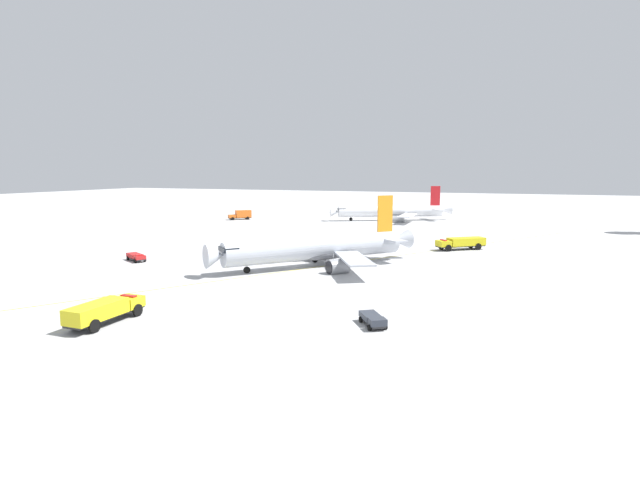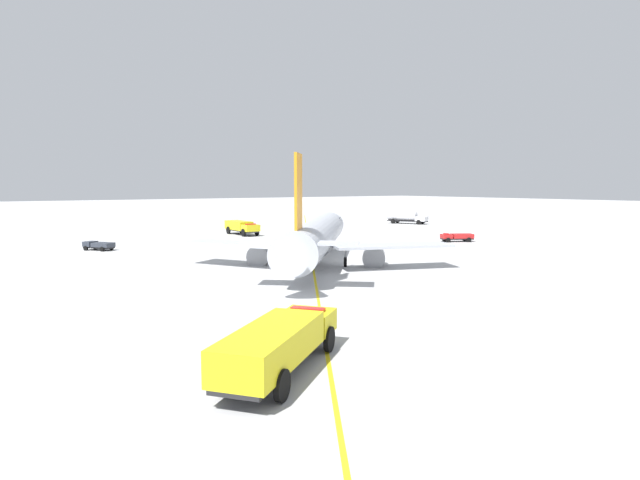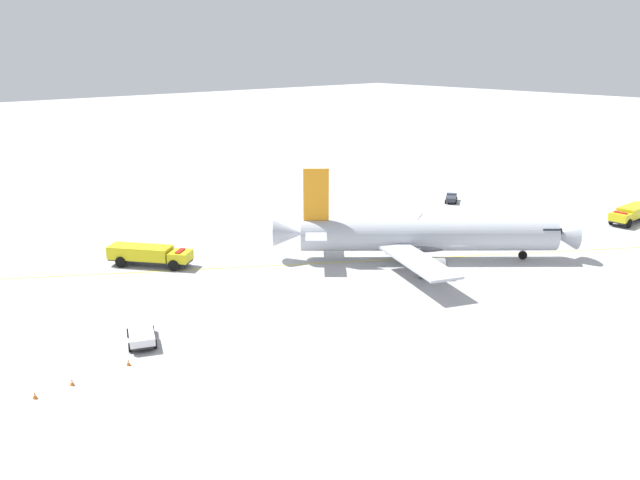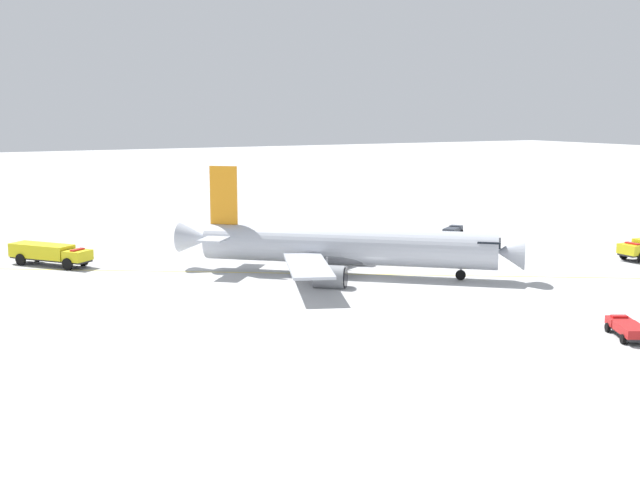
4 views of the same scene
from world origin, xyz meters
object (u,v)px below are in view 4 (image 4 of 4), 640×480
object	(u,v)px
airliner_main	(344,248)
fire_tender_truck_extra	(49,253)
ops_pickup_truck	(627,328)
baggage_truck_truck	(453,230)

from	to	relation	value
airliner_main	fire_tender_truck_extra	distance (m)	34.96
ops_pickup_truck	airliner_main	bearing A→B (deg)	40.85
fire_tender_truck_extra	baggage_truck_truck	bearing A→B (deg)	48.74
ops_pickup_truck	baggage_truck_truck	bearing A→B (deg)	5.30
ops_pickup_truck	fire_tender_truck_extra	bearing A→B (deg)	61.24
airliner_main	baggage_truck_truck	bearing A→B (deg)	72.60
baggage_truck_truck	fire_tender_truck_extra	bearing A→B (deg)	141.70
fire_tender_truck_extra	ops_pickup_truck	bearing A→B (deg)	-4.62
airliner_main	ops_pickup_truck	xyz separation A→B (m)	(-7.34, 32.79, -2.23)
baggage_truck_truck	ops_pickup_truck	size ratio (longest dim) A/B	0.85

